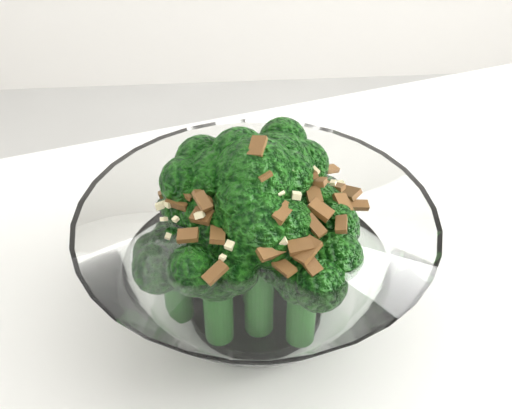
{
  "coord_description": "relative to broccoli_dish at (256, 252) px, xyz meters",
  "views": [
    {
      "loc": [
        -0.23,
        -0.33,
        1.14
      ],
      "look_at": [
        -0.2,
        0.04,
        0.85
      ],
      "focal_mm": 50.0,
      "sensor_mm": 36.0,
      "label": 1
    }
  ],
  "objects": [
    {
      "name": "broccoli_dish",
      "position": [
        0.0,
        0.0,
        0.0
      ],
      "size": [
        0.24,
        0.24,
        0.16
      ],
      "color": "white",
      "rests_on": "table"
    }
  ]
}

